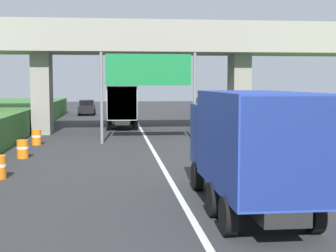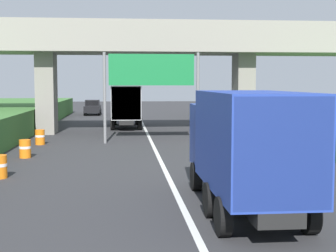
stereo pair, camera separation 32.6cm
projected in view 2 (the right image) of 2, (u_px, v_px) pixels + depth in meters
The scene contains 9 objects.
lane_centre_stripe at pixel (153, 146), 28.75m from camera, with size 0.20×101.31×0.01m, color white.
overpass_bridge at pixel (147, 50), 35.82m from camera, with size 40.00×4.80×8.02m.
overhead_highway_sign at pixel (152, 76), 29.74m from camera, with size 5.88×0.18×5.52m.
truck_silver at pixel (126, 104), 40.29m from camera, with size 2.44×7.30×3.44m.
truck_blue at pixel (244, 144), 13.96m from camera, with size 2.44×7.30×3.44m.
car_black at pixel (93, 107), 56.25m from camera, with size 1.86×4.10×1.72m.
construction_barrel_3 at pixel (0, 166), 18.88m from camera, with size 0.57×0.57×0.90m.
construction_barrel_4 at pixel (25, 149), 24.03m from camera, with size 0.57×0.57×0.90m.
construction_barrel_5 at pixel (40, 137), 29.16m from camera, with size 0.57×0.57×0.90m.
Camera 2 is at (-1.73, 2.15, 3.68)m, focal length 52.36 mm.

